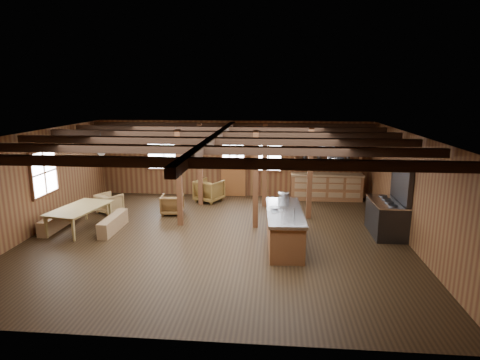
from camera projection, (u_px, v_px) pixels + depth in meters
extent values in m
cube|color=black|center=(216.00, 239.00, 10.74)|extent=(10.00, 9.00, 0.02)
cube|color=black|center=(215.00, 133.00, 10.12)|extent=(10.00, 9.00, 0.02)
cube|color=#542A18|center=(32.00, 184.00, 10.86)|extent=(0.02, 9.00, 2.80)
cube|color=#542A18|center=(414.00, 192.00, 10.00)|extent=(0.02, 9.00, 2.80)
cube|color=#542A18|center=(233.00, 159.00, 14.81)|extent=(10.00, 0.02, 2.80)
cube|color=#542A18|center=(171.00, 258.00, 6.04)|extent=(10.00, 0.02, 2.80)
cube|color=black|center=(184.00, 163.00, 6.75)|extent=(9.80, 0.12, 0.18)
cube|color=black|center=(200.00, 150.00, 8.20)|extent=(9.80, 0.12, 0.18)
cube|color=black|center=(212.00, 141.00, 9.66)|extent=(9.80, 0.12, 0.18)
cube|color=black|center=(220.00, 134.00, 11.12)|extent=(9.80, 0.12, 0.18)
cube|color=black|center=(227.00, 129.00, 12.58)|extent=(9.80, 0.12, 0.18)
cube|color=black|center=(231.00, 126.00, 13.84)|extent=(9.80, 0.12, 0.18)
cube|color=black|center=(215.00, 138.00, 10.15)|extent=(0.18, 8.82, 0.18)
cube|color=#4C2A15|center=(179.00, 178.00, 11.50)|extent=(0.15, 0.15, 2.80)
cube|color=#4C2A15|center=(200.00, 165.00, 13.62)|extent=(0.15, 0.15, 2.80)
cube|color=#4C2A15|center=(256.00, 180.00, 11.31)|extent=(0.15, 0.15, 2.80)
cube|color=#4C2A15|center=(265.00, 166.00, 13.44)|extent=(0.15, 0.15, 2.80)
cube|color=#4C2A15|center=(310.00, 174.00, 12.15)|extent=(0.15, 0.15, 2.80)
cube|color=brown|center=(233.00, 181.00, 14.94)|extent=(0.90, 0.06, 1.10)
cube|color=#4C2A15|center=(220.00, 168.00, 14.87)|extent=(0.06, 0.08, 2.10)
cube|color=#4C2A15|center=(246.00, 169.00, 14.79)|extent=(0.06, 0.08, 2.10)
cube|color=#4C2A15|center=(233.00, 140.00, 14.60)|extent=(1.02, 0.08, 0.06)
cube|color=white|center=(233.00, 155.00, 14.72)|extent=(0.84, 0.02, 0.90)
cube|color=white|center=(164.00, 153.00, 14.94)|extent=(1.20, 0.02, 1.20)
cube|color=#4C2A15|center=(164.00, 153.00, 14.94)|extent=(1.32, 0.06, 1.32)
cube|color=white|center=(269.00, 154.00, 14.61)|extent=(0.90, 0.02, 1.20)
cube|color=#4C2A15|center=(269.00, 154.00, 14.61)|extent=(1.02, 0.06, 1.32)
cube|color=white|center=(44.00, 173.00, 11.29)|extent=(0.02, 1.20, 1.20)
cube|color=#4C2A15|center=(44.00, 173.00, 11.29)|extent=(0.14, 1.24, 1.32)
cube|color=silver|center=(198.00, 148.00, 14.79)|extent=(0.50, 0.03, 0.40)
cube|color=black|center=(198.00, 148.00, 14.78)|extent=(0.55, 0.02, 0.45)
cube|color=silver|center=(182.00, 150.00, 14.86)|extent=(0.35, 0.03, 0.45)
cube|color=black|center=(182.00, 150.00, 14.85)|extent=(0.40, 0.02, 0.50)
cube|color=silver|center=(198.00, 161.00, 14.90)|extent=(0.40, 0.03, 0.30)
cube|color=black|center=(198.00, 161.00, 14.89)|extent=(0.45, 0.02, 0.35)
cube|color=brown|center=(326.00, 188.00, 14.43)|extent=(2.50, 0.55, 0.90)
cube|color=brown|center=(327.00, 175.00, 14.30)|extent=(2.55, 0.60, 0.06)
cube|color=brown|center=(327.00, 161.00, 14.27)|extent=(2.30, 0.35, 0.04)
cube|color=brown|center=(328.00, 152.00, 14.19)|extent=(2.30, 0.35, 0.04)
cube|color=brown|center=(328.00, 142.00, 14.11)|extent=(2.30, 0.35, 0.04)
cube|color=brown|center=(295.00, 151.00, 14.29)|extent=(0.04, 0.35, 1.40)
cube|color=brown|center=(361.00, 152.00, 14.09)|extent=(0.04, 0.35, 1.40)
cylinder|color=#323235|center=(101.00, 141.00, 10.43)|extent=(0.02, 0.02, 0.45)
cone|color=white|center=(102.00, 154.00, 10.50)|extent=(0.36, 0.36, 0.22)
cylinder|color=#323235|center=(176.00, 134.00, 12.24)|extent=(0.02, 0.02, 0.45)
cone|color=white|center=(176.00, 144.00, 12.31)|extent=(0.36, 0.36, 0.22)
cylinder|color=#323235|center=(330.00, 143.00, 10.22)|extent=(0.04, 3.00, 0.04)
cylinder|color=#323235|center=(336.00, 157.00, 8.94)|extent=(0.01, 0.01, 0.28)
cylinder|color=silver|center=(335.00, 166.00, 8.98)|extent=(0.25, 0.25, 0.14)
cylinder|color=#323235|center=(340.00, 153.00, 9.29)|extent=(0.01, 0.01, 0.21)
cylinder|color=#323235|center=(339.00, 161.00, 9.33)|extent=(0.23, 0.23, 0.14)
cylinder|color=#323235|center=(337.00, 152.00, 9.68)|extent=(0.01, 0.01, 0.28)
cylinder|color=silver|center=(337.00, 161.00, 9.72)|extent=(0.23, 0.23, 0.14)
cylinder|color=#323235|center=(333.00, 149.00, 10.05)|extent=(0.01, 0.01, 0.26)
cylinder|color=#323235|center=(333.00, 157.00, 10.10)|extent=(0.25, 0.25, 0.14)
cylinder|color=#323235|center=(326.00, 146.00, 10.43)|extent=(0.01, 0.01, 0.20)
cylinder|color=silver|center=(325.00, 153.00, 10.47)|extent=(0.24, 0.24, 0.14)
cylinder|color=#323235|center=(331.00, 144.00, 10.79)|extent=(0.01, 0.01, 0.19)
cylinder|color=#323235|center=(331.00, 150.00, 10.83)|extent=(0.19, 0.19, 0.14)
cylinder|color=#323235|center=(327.00, 142.00, 11.17)|extent=(0.01, 0.01, 0.17)
cylinder|color=silver|center=(327.00, 147.00, 11.20)|extent=(0.27, 0.27, 0.14)
cylinder|color=#323235|center=(322.00, 142.00, 11.56)|extent=(0.01, 0.01, 0.27)
cylinder|color=#323235|center=(322.00, 149.00, 11.61)|extent=(0.18, 0.18, 0.14)
cube|color=brown|center=(284.00, 230.00, 10.12)|extent=(0.91, 2.43, 0.86)
cube|color=silver|center=(285.00, 212.00, 10.02)|extent=(0.99, 2.54, 0.08)
cylinder|color=#323235|center=(285.00, 219.00, 9.43)|extent=(0.44, 0.44, 0.06)
cylinder|color=silver|center=(294.00, 214.00, 9.38)|extent=(0.03, 0.03, 0.30)
cube|color=brown|center=(275.00, 223.00, 11.39)|extent=(0.41, 0.29, 0.36)
cube|color=#323235|center=(386.00, 218.00, 10.95)|extent=(0.80, 1.51, 0.90)
cube|color=silver|center=(388.00, 202.00, 10.85)|extent=(0.82, 1.53, 0.04)
cube|color=#323235|center=(402.00, 183.00, 10.70)|extent=(0.12, 1.51, 1.00)
cube|color=silver|center=(399.00, 164.00, 10.60)|extent=(0.40, 1.61, 0.05)
imported|color=#9B7F46|center=(81.00, 219.00, 11.33)|extent=(1.36, 2.02, 0.65)
cube|color=brown|center=(56.00, 222.00, 11.42)|extent=(0.29, 1.52, 0.42)
cube|color=brown|center=(113.00, 223.00, 11.27)|extent=(0.29, 1.54, 0.42)
imported|color=brown|center=(172.00, 204.00, 12.78)|extent=(0.73, 0.75, 0.63)
imported|color=brown|center=(209.00, 191.00, 14.24)|extent=(1.13, 1.14, 0.78)
imported|color=olive|center=(109.00, 203.00, 12.94)|extent=(0.93, 0.94, 0.63)
cylinder|color=silver|center=(284.00, 196.00, 10.96)|extent=(0.31, 0.31, 0.19)
imported|color=silver|center=(275.00, 208.00, 10.10)|extent=(0.32, 0.32, 0.06)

